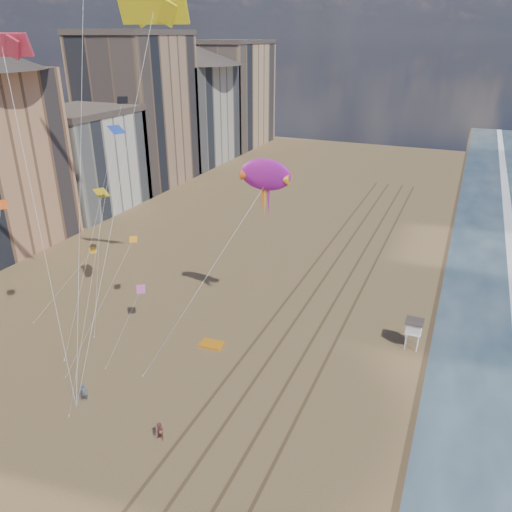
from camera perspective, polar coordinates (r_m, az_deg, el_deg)
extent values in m
plane|color=#42301E|center=(59.33, 23.86, -6.45)|extent=(260.00, 260.00, 0.00)
cube|color=brown|center=(53.30, 1.46, -7.71)|extent=(0.28, 120.00, 0.01)
cube|color=brown|center=(52.60, 3.91, -8.24)|extent=(0.28, 120.00, 0.01)
cube|color=brown|center=(51.91, 6.86, -8.85)|extent=(0.28, 120.00, 0.01)
cube|color=brown|center=(51.47, 9.23, -9.32)|extent=(0.28, 120.00, 0.01)
cube|color=silver|center=(91.87, -18.99, 10.08)|extent=(14.00, 18.00, 16.00)
cube|color=#473D38|center=(90.41, -19.73, 15.30)|extent=(14.28, 18.36, 1.00)
cube|color=tan|center=(105.20, -13.27, 15.67)|extent=(16.00, 20.00, 28.00)
cube|color=#473D38|center=(104.28, -14.08, 23.56)|extent=(16.32, 20.40, 1.00)
cube|color=#BCB2A3|center=(121.93, -7.30, 15.72)|extent=(15.00, 22.00, 22.00)
cone|color=#473D38|center=(120.81, -7.64, 21.93)|extent=(34.22, 34.22, 4.40)
cube|color=tan|center=(141.19, -2.85, 17.79)|extent=(16.00, 24.00, 26.00)
cube|color=#473D38|center=(140.41, -2.97, 23.27)|extent=(16.32, 24.48, 1.00)
cylinder|color=white|center=(50.93, 16.69, -9.39)|extent=(0.11, 0.11, 1.68)
cylinder|color=white|center=(50.88, 17.94, -9.60)|extent=(0.11, 0.11, 1.68)
cylinder|color=white|center=(51.88, 16.86, -8.75)|extent=(0.11, 0.11, 1.68)
cylinder|color=white|center=(51.83, 18.09, -8.96)|extent=(0.11, 0.11, 1.68)
cube|color=white|center=(50.87, 17.53, -8.24)|extent=(1.49, 1.49, 0.11)
cube|color=white|center=(50.58, 17.61, -7.70)|extent=(1.40, 1.40, 1.03)
cube|color=#473D38|center=(50.28, 17.69, -7.11)|extent=(1.68, 1.68, 0.09)
cube|color=orange|center=(49.98, -5.08, -10.01)|extent=(2.33, 1.55, 0.26)
ellipsoid|color=#97178E|center=(45.52, 1.09, 9.29)|extent=(4.70, 0.88, 2.79)
cone|color=#D24E13|center=(46.21, -0.87, 9.24)|extent=(1.26, 1.05, 1.05)
cone|color=orange|center=(44.99, 3.09, 8.80)|extent=(1.26, 1.05, 1.05)
cylinder|color=silver|center=(45.27, -5.90, -2.79)|extent=(0.03, 0.03, 20.41)
imported|color=#4E5465|center=(45.10, -19.06, -14.55)|extent=(0.75, 0.68, 1.72)
imported|color=#93534B|center=(40.19, -10.92, -19.10)|extent=(0.83, 0.67, 1.60)
cube|color=yellow|center=(46.83, -11.62, 25.75)|extent=(6.05, 1.97, 2.05)
cube|color=#CD2D46|center=(47.01, -27.09, 20.70)|extent=(5.17, 1.71, 1.76)
plane|color=#EC5116|center=(48.78, -27.09, 5.25)|extent=(1.51, 1.51, 0.57)
plane|color=black|center=(51.50, -15.01, 16.83)|extent=(1.70, 1.66, 0.56)
plane|color=gold|center=(53.60, -17.25, 6.93)|extent=(1.97, 2.02, 0.60)
plane|color=#2244B7|center=(44.26, -15.66, 13.75)|extent=(1.82, 1.87, 0.53)
plane|color=orange|center=(52.17, -13.86, 1.87)|extent=(1.37, 1.35, 0.35)
plane|color=#D151A6|center=(51.84, -13.02, -3.71)|extent=(1.50, 1.47, 0.52)
plane|color=orange|center=(60.96, -18.16, 0.63)|extent=(1.13, 1.18, 0.53)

